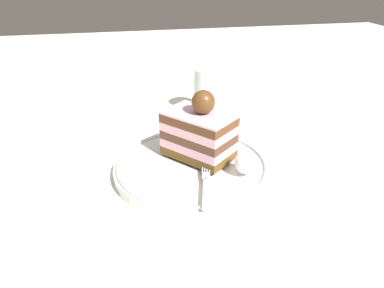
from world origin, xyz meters
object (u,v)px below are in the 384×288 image
Objects in this scene: cake_slice at (199,131)px; fork at (205,183)px; whipped_cream_dollop at (245,162)px; dessert_plate at (192,167)px; drink_glass_near at (207,92)px; folded_napkin at (34,124)px.

fork is at bearing 173.53° from cake_slice.
cake_slice is 0.09m from whipped_cream_dollop.
dessert_plate is 2.54× the size of drink_glass_near.
whipped_cream_dollop is at bearing -73.19° from fork.
fork is at bearing -137.64° from folded_napkin.
cake_slice is at bearing -127.04° from folded_napkin.
cake_slice is 1.30× the size of drink_glass_near.
whipped_cream_dollop is 0.39× the size of folded_napkin.
cake_slice reaches higher than folded_napkin.
drink_glass_near is (0.23, -0.08, 0.03)m from dessert_plate.
fork reaches higher than dessert_plate.
dessert_plate is 2.63× the size of folded_napkin.
whipped_cream_dollop is (-0.05, -0.07, 0.03)m from dessert_plate.
cake_slice reaches higher than dessert_plate.
drink_glass_near is at bearing -2.82° from whipped_cream_dollop.
fork is at bearing 165.55° from drink_glass_near.
cake_slice is 1.34× the size of folded_napkin.
dessert_plate is 0.06m from cake_slice.
drink_glass_near reaches higher than whipped_cream_dollop.
folded_napkin is (0.30, 0.27, -0.02)m from fork.
drink_glass_near is at bearing -90.39° from folded_napkin.
folded_napkin is at bearing 52.96° from cake_slice.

